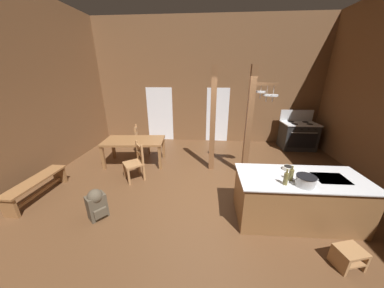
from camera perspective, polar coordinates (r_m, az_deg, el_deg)
The scene contains 18 objects.
ground_plane at distance 4.45m, azimuth 3.53°, elevation -15.78°, with size 8.96×8.38×0.10m, color brown.
wall_back at distance 7.46m, azimuth 4.65°, elevation 17.49°, with size 8.96×0.14×4.40m, color brown.
glazed_door_back_left at distance 7.77m, azimuth -9.44°, elevation 8.65°, with size 1.00×0.01×2.05m, color white.
glazed_panel_back_right at distance 7.55m, azimuth 7.52°, elevation 8.41°, with size 0.84×0.01×2.05m, color white.
kitchen_island at distance 4.07m, azimuth 28.73°, elevation -14.03°, with size 2.17×0.99×0.89m.
stove_range at distance 7.79m, azimuth 28.80°, elevation 2.27°, with size 1.16×0.84×1.32m.
support_post_with_pot_rack at distance 4.95m, azimuth 17.04°, elevation 6.81°, with size 0.67×0.24×2.75m.
support_post_center at distance 5.11m, azimuth 6.16°, elevation 6.73°, with size 0.14×0.14×2.75m.
step_stool at distance 3.79m, azimuth 39.23°, elevation -24.32°, with size 0.42×0.36×0.30m.
dining_table at distance 5.86m, azimuth -16.77°, elevation 0.37°, with size 1.78×1.05×0.74m.
ladderback_chair_near_window at distance 6.68m, azimuth -14.84°, elevation 1.18°, with size 0.54×0.54×0.95m.
ladderback_chair_by_post at distance 5.07m, azimuth -16.45°, elevation -5.25°, with size 0.62×0.62×0.95m.
bench_along_left_wall at distance 5.39m, azimuth -38.96°, elevation -9.45°, with size 0.38×1.39×0.44m.
backpack at distance 4.11m, azimuth -26.45°, elevation -15.42°, with size 0.39×0.39×0.60m.
stockpot_on_counter at distance 3.57m, azimuth 30.60°, elevation -9.41°, with size 0.37×0.30×0.17m.
mixing_bowl_on_counter at distance 3.99m, azimuth 26.61°, elevation -6.40°, with size 0.19×0.19×0.07m.
bottle_tall_on_counter at distance 3.45m, azimuth 26.03°, elevation -9.15°, with size 0.07×0.07×0.27m.
bottle_short_on_counter at distance 3.62m, azimuth 27.28°, elevation -8.05°, with size 0.07×0.07×0.26m.
Camera 1 is at (0.03, -3.59, 2.58)m, focal length 18.01 mm.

